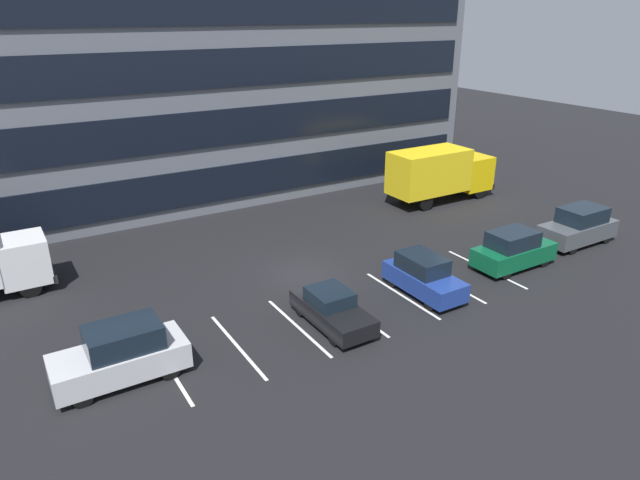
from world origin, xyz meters
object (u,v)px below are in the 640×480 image
suv_navy (423,276)px  suv_charcoal (579,226)px  suv_forest (513,250)px  sedan_black (332,309)px  box_truck_yellow_all (440,172)px  suv_silver (121,354)px

suv_navy → suv_charcoal: size_ratio=0.89×
suv_forest → sedan_black: bearing=-179.9°
box_truck_yellow_all → suv_charcoal: 10.20m
suv_navy → suv_forest: 5.93m
suv_silver → sedan_black: size_ratio=1.09×
box_truck_yellow_all → sedan_black: bearing=-146.1°
sedan_black → suv_silver: bearing=175.4°
sedan_black → suv_charcoal: (16.94, 0.35, 0.30)m
box_truck_yellow_all → suv_silver: (-24.00, -9.70, -1.06)m
suv_charcoal → sedan_black: bearing=-178.8°
suv_silver → box_truck_yellow_all: bearing=22.0°
suv_charcoal → suv_forest: bearing=-176.7°
box_truck_yellow_all → suv_forest: box_truck_yellow_all is taller
suv_silver → sedan_black: bearing=-4.6°
suv_silver → suv_charcoal: size_ratio=1.00×
sedan_black → suv_navy: size_ratio=1.03×
suv_silver → sedan_black: (8.55, -0.69, -0.30)m
box_truck_yellow_all → sedan_black: box_truck_yellow_all is taller
suv_forest → box_truck_yellow_all: bearing=67.5°
suv_silver → suv_forest: 19.71m
box_truck_yellow_all → suv_navy: box_truck_yellow_all is taller
suv_navy → suv_charcoal: 11.72m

